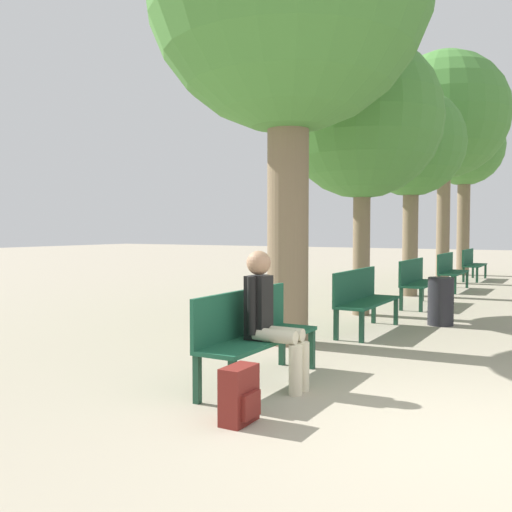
{
  "coord_description": "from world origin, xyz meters",
  "views": [
    {
      "loc": [
        0.66,
        -4.31,
        1.54
      ],
      "look_at": [
        -4.56,
        4.85,
        1.04
      ],
      "focal_mm": 40.0,
      "sensor_mm": 36.0,
      "label": 1
    }
  ],
  "objects_px": {
    "bench_row_3": "(450,269)",
    "tree_row_4": "(465,149)",
    "bench_row_4": "(472,262)",
    "bench_row_1": "(362,296)",
    "bench_row_0": "(252,329)",
    "tree_row_3": "(445,116)",
    "trash_bin": "(441,301)",
    "tree_row_1": "(363,120)",
    "backpack": "(240,395)",
    "person_seated": "(270,316)",
    "tree_row_2": "(411,145)",
    "bench_row_2": "(417,279)"
  },
  "relations": [
    {
      "from": "tree_row_2",
      "to": "tree_row_4",
      "type": "relative_size",
      "value": 0.85
    },
    {
      "from": "tree_row_1",
      "to": "backpack",
      "type": "height_order",
      "value": "tree_row_1"
    },
    {
      "from": "bench_row_2",
      "to": "trash_bin",
      "type": "bearing_deg",
      "value": -66.95
    },
    {
      "from": "bench_row_1",
      "to": "trash_bin",
      "type": "height_order",
      "value": "bench_row_1"
    },
    {
      "from": "tree_row_4",
      "to": "backpack",
      "type": "distance_m",
      "value": 16.6
    },
    {
      "from": "bench_row_3",
      "to": "bench_row_4",
      "type": "bearing_deg",
      "value": 90.0
    },
    {
      "from": "bench_row_0",
      "to": "backpack",
      "type": "xyz_separation_m",
      "value": [
        0.5,
        -1.07,
        -0.32
      ]
    },
    {
      "from": "tree_row_2",
      "to": "backpack",
      "type": "height_order",
      "value": "tree_row_2"
    },
    {
      "from": "bench_row_4",
      "to": "bench_row_1",
      "type": "bearing_deg",
      "value": -90.0
    },
    {
      "from": "tree_row_2",
      "to": "person_seated",
      "type": "bearing_deg",
      "value": -84.39
    },
    {
      "from": "bench_row_2",
      "to": "bench_row_4",
      "type": "bearing_deg",
      "value": 90.0
    },
    {
      "from": "backpack",
      "to": "person_seated",
      "type": "bearing_deg",
      "value": 105.05
    },
    {
      "from": "bench_row_0",
      "to": "bench_row_3",
      "type": "bearing_deg",
      "value": 90.0
    },
    {
      "from": "bench_row_3",
      "to": "tree_row_4",
      "type": "distance_m",
      "value": 6.33
    },
    {
      "from": "bench_row_1",
      "to": "bench_row_2",
      "type": "distance_m",
      "value": 3.29
    },
    {
      "from": "bench_row_3",
      "to": "trash_bin",
      "type": "relative_size",
      "value": 2.26
    },
    {
      "from": "tree_row_2",
      "to": "bench_row_2",
      "type": "bearing_deg",
      "value": -70.81
    },
    {
      "from": "tree_row_1",
      "to": "person_seated",
      "type": "distance_m",
      "value": 5.75
    },
    {
      "from": "bench_row_4",
      "to": "tree_row_2",
      "type": "xyz_separation_m",
      "value": [
        -0.58,
        -4.91,
        2.91
      ]
    },
    {
      "from": "bench_row_4",
      "to": "tree_row_1",
      "type": "xyz_separation_m",
      "value": [
        -0.58,
        -8.25,
        2.92
      ]
    },
    {
      "from": "bench_row_3",
      "to": "backpack",
      "type": "height_order",
      "value": "bench_row_3"
    },
    {
      "from": "tree_row_3",
      "to": "bench_row_2",
      "type": "bearing_deg",
      "value": -83.69
    },
    {
      "from": "tree_row_4",
      "to": "trash_bin",
      "type": "relative_size",
      "value": 7.24
    },
    {
      "from": "bench_row_3",
      "to": "backpack",
      "type": "distance_m",
      "value": 10.95
    },
    {
      "from": "bench_row_1",
      "to": "backpack",
      "type": "relative_size",
      "value": 3.79
    },
    {
      "from": "bench_row_4",
      "to": "trash_bin",
      "type": "height_order",
      "value": "bench_row_4"
    },
    {
      "from": "tree_row_2",
      "to": "tree_row_3",
      "type": "relative_size",
      "value": 0.72
    },
    {
      "from": "bench_row_2",
      "to": "trash_bin",
      "type": "relative_size",
      "value": 2.26
    },
    {
      "from": "bench_row_0",
      "to": "bench_row_1",
      "type": "relative_size",
      "value": 1.0
    },
    {
      "from": "bench_row_0",
      "to": "tree_row_2",
      "type": "bearing_deg",
      "value": 94.02
    },
    {
      "from": "bench_row_3",
      "to": "person_seated",
      "type": "xyz_separation_m",
      "value": [
        0.24,
        -9.94,
        0.17
      ]
    },
    {
      "from": "tree_row_1",
      "to": "tree_row_4",
      "type": "height_order",
      "value": "tree_row_4"
    },
    {
      "from": "bench_row_3",
      "to": "tree_row_3",
      "type": "height_order",
      "value": "tree_row_3"
    },
    {
      "from": "bench_row_0",
      "to": "tree_row_3",
      "type": "bearing_deg",
      "value": 92.81
    },
    {
      "from": "bench_row_0",
      "to": "backpack",
      "type": "bearing_deg",
      "value": -64.83
    },
    {
      "from": "bench_row_1",
      "to": "tree_row_2",
      "type": "relative_size",
      "value": 0.37
    },
    {
      "from": "bench_row_4",
      "to": "tree_row_3",
      "type": "height_order",
      "value": "tree_row_3"
    },
    {
      "from": "person_seated",
      "to": "trash_bin",
      "type": "xyz_separation_m",
      "value": [
        0.66,
        4.54,
        -0.33
      ]
    },
    {
      "from": "bench_row_3",
      "to": "tree_row_3",
      "type": "distance_m",
      "value": 4.64
    },
    {
      "from": "person_seated",
      "to": "bench_row_1",
      "type": "bearing_deg",
      "value": 94.04
    },
    {
      "from": "tree_row_1",
      "to": "backpack",
      "type": "distance_m",
      "value": 6.87
    },
    {
      "from": "tree_row_1",
      "to": "backpack",
      "type": "relative_size",
      "value": 10.72
    },
    {
      "from": "tree_row_3",
      "to": "backpack",
      "type": "distance_m",
      "value": 13.69
    },
    {
      "from": "bench_row_0",
      "to": "bench_row_4",
      "type": "xyz_separation_m",
      "value": [
        0.0,
        13.15,
        0.0
      ]
    },
    {
      "from": "bench_row_1",
      "to": "bench_row_4",
      "type": "bearing_deg",
      "value": 90.0
    },
    {
      "from": "bench_row_4",
      "to": "person_seated",
      "type": "xyz_separation_m",
      "value": [
        0.24,
        -13.23,
        0.17
      ]
    },
    {
      "from": "bench_row_1",
      "to": "bench_row_4",
      "type": "height_order",
      "value": "same"
    },
    {
      "from": "bench_row_4",
      "to": "tree_row_3",
      "type": "bearing_deg",
      "value": -113.58
    },
    {
      "from": "backpack",
      "to": "trash_bin",
      "type": "height_order",
      "value": "trash_bin"
    },
    {
      "from": "bench_row_1",
      "to": "tree_row_3",
      "type": "height_order",
      "value": "tree_row_3"
    }
  ]
}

